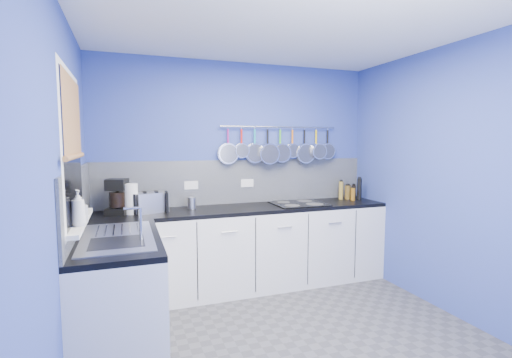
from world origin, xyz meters
TOP-DOWN VIEW (x-y plane):
  - floor at (0.00, 0.00)m, footprint 3.20×3.00m
  - ceiling at (0.00, 0.00)m, footprint 3.20×3.00m
  - wall_back at (0.00, 1.51)m, footprint 3.20×0.02m
  - wall_front at (0.00, -1.51)m, footprint 3.20×0.02m
  - wall_left at (-1.61, 0.00)m, footprint 0.02×3.00m
  - wall_right at (1.61, 0.00)m, footprint 0.02×3.00m
  - backsplash_back at (0.00, 1.49)m, footprint 3.20×0.02m
  - backsplash_left at (-1.59, 0.60)m, footprint 0.02×1.80m
  - cabinet_run_back at (0.00, 1.20)m, footprint 3.20×0.60m
  - worktop_back at (0.00, 1.20)m, footprint 3.20×0.60m
  - cabinet_run_left at (-1.30, 0.30)m, footprint 0.60×1.20m
  - worktop_left at (-1.30, 0.30)m, footprint 0.60×1.20m
  - window_frame at (-1.58, 0.30)m, footprint 0.01×1.00m
  - window_glass at (-1.57, 0.30)m, footprint 0.01×0.90m
  - bamboo_blind at (-1.56, 0.30)m, footprint 0.01×0.90m
  - window_sill at (-1.55, 0.30)m, footprint 0.10×0.98m
  - sink_unit at (-1.30, 0.30)m, footprint 0.50×0.95m
  - mixer_tap at (-1.14, 0.12)m, footprint 0.12×0.08m
  - socket_left at (-0.55, 1.48)m, footprint 0.15×0.01m
  - socket_right at (0.10, 1.48)m, footprint 0.15×0.01m
  - pot_rail at (0.50, 1.45)m, footprint 1.45×0.02m
  - soap_bottle_a at (-1.53, 0.08)m, footprint 0.12×0.12m
  - soap_bottle_b at (-1.53, 0.23)m, footprint 0.10×0.10m
  - paper_towel at (-1.19, 1.21)m, footprint 0.14×0.14m
  - coffee_maker at (-1.31, 1.24)m, footprint 0.25×0.26m
  - toaster at (-1.00, 1.24)m, footprint 0.35×0.27m
  - canister at (-0.58, 1.30)m, footprint 0.11×0.11m
  - hob at (0.62, 1.17)m, footprint 0.58×0.51m
  - pan_0 at (-0.13, 1.44)m, footprint 0.23×0.05m
  - pan_1 at (0.02, 1.44)m, footprint 0.16×0.07m
  - pan_2 at (0.18, 1.44)m, footprint 0.22×0.06m
  - pan_3 at (0.34, 1.44)m, footprint 0.24×0.10m
  - pan_4 at (0.50, 1.44)m, footprint 0.22×0.09m
  - pan_5 at (0.66, 1.44)m, footprint 0.17×0.06m
  - pan_6 at (0.82, 1.44)m, footprint 0.24×0.08m
  - pan_7 at (0.98, 1.44)m, footprint 0.19×0.12m
  - pan_8 at (1.14, 1.44)m, footprint 0.19×0.05m
  - condiment_0 at (1.46, 1.34)m, footprint 0.05×0.05m
  - condiment_1 at (1.36, 1.32)m, footprint 0.07×0.07m
  - condiment_2 at (1.27, 1.34)m, footprint 0.05×0.05m
  - condiment_3 at (1.46, 1.22)m, footprint 0.06×0.06m
  - condiment_4 at (1.37, 1.21)m, footprint 0.05×0.05m

SIDE VIEW (x-z plane):
  - floor at x=0.00m, z-range -0.02..0.00m
  - cabinet_run_back at x=0.00m, z-range 0.00..0.86m
  - cabinet_run_left at x=-1.30m, z-range 0.00..0.86m
  - worktop_back at x=0.00m, z-range 0.86..0.90m
  - worktop_left at x=-1.30m, z-range 0.86..0.90m
  - sink_unit at x=-1.30m, z-range 0.90..0.91m
  - hob at x=0.62m, z-range 0.90..0.91m
  - canister at x=-0.58m, z-range 0.90..1.02m
  - condiment_4 at x=1.37m, z-range 0.90..1.05m
  - condiment_0 at x=1.46m, z-range 0.90..1.07m
  - condiment_1 at x=1.36m, z-range 0.90..1.07m
  - toaster at x=-1.00m, z-range 0.90..1.10m
  - condiment_2 at x=1.27m, z-range 0.90..1.12m
  - mixer_tap at x=-1.14m, z-range 0.90..1.16m
  - condiment_3 at x=1.46m, z-range 0.90..1.16m
  - window_sill at x=-1.55m, z-range 1.02..1.05m
  - paper_towel at x=-1.19m, z-range 0.90..1.20m
  - coffee_maker at x=-1.31m, z-range 0.90..1.25m
  - socket_left at x=-0.55m, z-range 1.09..1.18m
  - socket_right at x=0.10m, z-range 1.09..1.18m
  - soap_bottle_b at x=-1.53m, z-range 1.05..1.22m
  - backsplash_back at x=0.00m, z-range 0.90..1.40m
  - backsplash_left at x=-1.59m, z-range 0.90..1.40m
  - soap_bottle_a at x=-1.53m, z-range 1.05..1.29m
  - wall_back at x=0.00m, z-range 0.00..2.50m
  - wall_front at x=0.00m, z-range 0.00..2.50m
  - wall_left at x=-1.61m, z-range 0.00..2.50m
  - wall_right at x=1.61m, z-range 0.00..2.50m
  - window_glass at x=-1.57m, z-range 1.05..2.05m
  - window_frame at x=-1.58m, z-range 1.00..2.10m
  - pan_3 at x=0.34m, z-range 1.35..1.78m
  - pan_6 at x=0.82m, z-range 1.35..1.78m
  - pan_0 at x=-0.13m, z-range 1.36..1.78m
  - pan_4 at x=0.50m, z-range 1.37..1.78m
  - pan_2 at x=0.18m, z-range 1.37..1.78m
  - pan_8 at x=1.14m, z-range 1.40..1.78m
  - pan_7 at x=0.98m, z-range 1.40..1.78m
  - pan_5 at x=0.66m, z-range 1.42..1.78m
  - pan_1 at x=0.02m, z-range 1.43..1.78m
  - bamboo_blind at x=-1.56m, z-range 1.50..2.05m
  - pot_rail at x=0.50m, z-range 1.77..1.79m
  - ceiling at x=0.00m, z-range 2.50..2.52m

